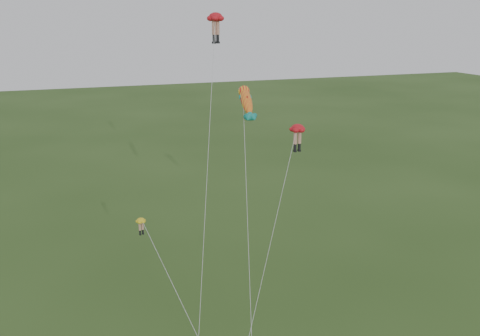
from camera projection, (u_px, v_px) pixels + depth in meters
name	position (u px, v px, depth m)	size (l,w,h in m)	color
legs_kite_red_high	(215.00, 25.00, 41.54)	(5.65, 10.81, 22.89)	red
legs_kite_red_mid	(297.00, 134.00, 42.40)	(7.97, 8.37, 14.36)	red
legs_kite_yellow	(147.00, 235.00, 38.15)	(3.73, 9.71, 8.60)	yellow
fish_kite	(246.00, 101.00, 39.48)	(3.43, 10.26, 17.85)	yellow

